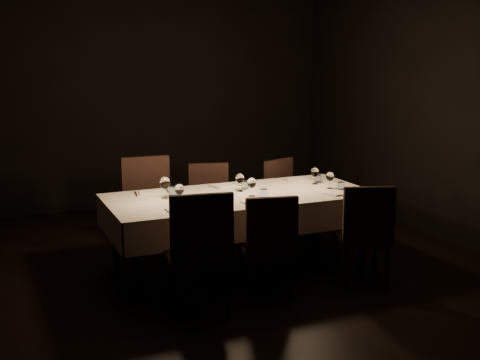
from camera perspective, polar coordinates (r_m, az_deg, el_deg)
name	(u,v)px	position (r m, az deg, el deg)	size (l,w,h in m)	color
room	(240,117)	(5.61, 0.00, 6.01)	(5.01, 6.01, 3.01)	black
dining_table	(240,202)	(5.74, 0.00, -2.08)	(2.52, 1.12, 0.76)	black
chair_near_left	(199,248)	(4.79, -3.90, -6.47)	(0.56, 0.56, 1.03)	black
place_setting_near_left	(184,198)	(5.29, -5.37, -1.71)	(0.32, 0.40, 0.18)	silver
chair_near_center	(268,241)	(5.13, 2.72, -5.84)	(0.52, 0.52, 0.92)	black
place_setting_near_center	(257,191)	(5.55, 1.58, -1.05)	(0.32, 0.40, 0.18)	silver
chair_near_right	(365,231)	(5.50, 11.73, -4.72)	(0.58, 0.58, 0.95)	black
place_setting_near_right	(335,184)	(5.95, 9.04, -0.36)	(0.31, 0.39, 0.17)	silver
chair_far_left	(149,204)	(6.23, -8.60, -2.26)	(0.52, 0.52, 1.04)	black
place_setting_far_left	(163,188)	(5.68, -7.33, -0.74)	(0.38, 0.42, 0.20)	silver
chair_far_center	(210,201)	(6.54, -2.89, -2.04)	(0.53, 0.53, 0.91)	black
place_setting_far_center	(237,182)	(5.93, -0.33, -0.23)	(0.33, 0.40, 0.17)	silver
chair_far_right	(285,196)	(6.80, 4.31, -1.52)	(0.56, 0.56, 0.91)	black
place_setting_far_right	(310,176)	(6.30, 6.69, 0.38)	(0.31, 0.40, 0.17)	silver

